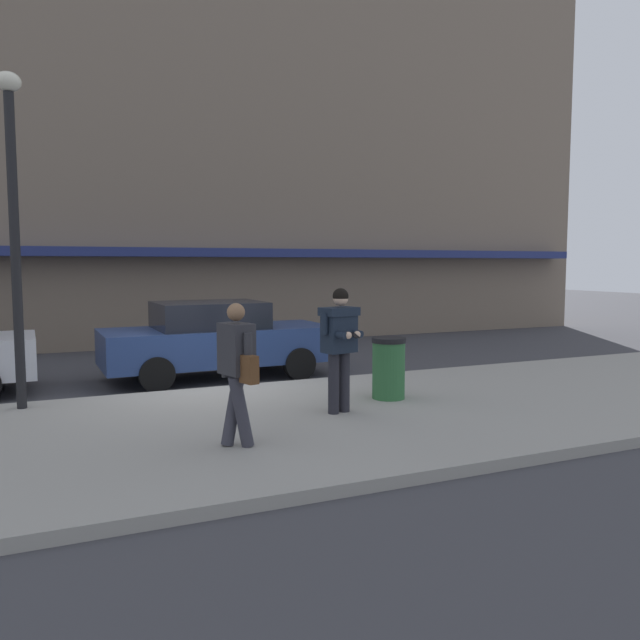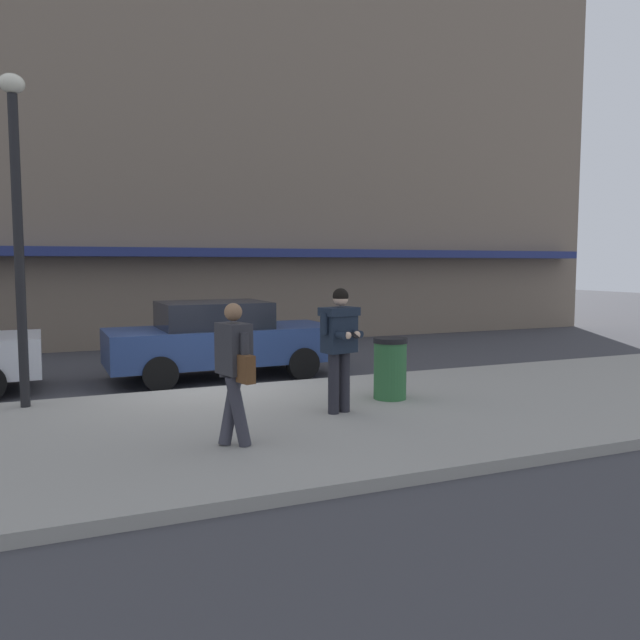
% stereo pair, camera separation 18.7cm
% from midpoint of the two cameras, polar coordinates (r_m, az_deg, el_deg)
% --- Properties ---
extents(ground_plane, '(80.00, 80.00, 0.00)m').
position_cam_midpoint_polar(ground_plane, '(11.38, -10.75, -6.54)').
color(ground_plane, '#3D3D42').
extents(sidewalk, '(32.00, 5.30, 0.14)m').
position_cam_midpoint_polar(sidewalk, '(9.02, -0.23, -9.08)').
color(sidewalk, '#99968E').
rests_on(sidewalk, ground).
extents(curb_paint_line, '(28.00, 0.12, 0.01)m').
position_cam_midpoint_polar(curb_paint_line, '(11.68, -6.00, -6.16)').
color(curb_paint_line, silver).
rests_on(curb_paint_line, ground).
extents(storefront_facade, '(28.00, 4.70, 14.09)m').
position_cam_midpoint_polar(storefront_facade, '(20.23, -14.01, 18.57)').
color(storefront_facade, '#756656').
rests_on(storefront_facade, ground).
extents(parked_sedan_mid, '(4.55, 2.03, 1.54)m').
position_cam_midpoint_polar(parked_sedan_mid, '(12.64, -9.88, -1.73)').
color(parked_sedan_mid, navy).
rests_on(parked_sedan_mid, ground).
extents(man_texting_on_phone, '(0.63, 0.63, 1.81)m').
position_cam_midpoint_polar(man_texting_on_phone, '(8.93, 1.21, -1.52)').
color(man_texting_on_phone, '#23232B').
rests_on(man_texting_on_phone, sidewalk).
extents(pedestrian_with_bag, '(0.40, 0.72, 1.70)m').
position_cam_midpoint_polar(pedestrian_with_bag, '(7.37, -8.29, -4.14)').
color(pedestrian_with_bag, '#33333D').
rests_on(pedestrian_with_bag, sidewalk).
extents(street_lamp_post, '(0.36, 0.36, 4.88)m').
position_cam_midpoint_polar(street_lamp_post, '(10.25, -26.71, 9.38)').
color(street_lamp_post, black).
rests_on(street_lamp_post, sidewalk).
extents(trash_bin, '(0.55, 0.55, 0.98)m').
position_cam_midpoint_polar(trash_bin, '(10.03, 5.76, -4.37)').
color(trash_bin, '#2D6638').
rests_on(trash_bin, sidewalk).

